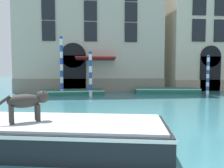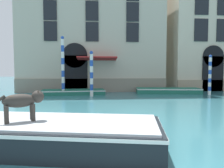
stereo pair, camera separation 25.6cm
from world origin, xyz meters
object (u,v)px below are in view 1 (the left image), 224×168
mooring_pole_2 (208,75)px  dog_on_deck (28,101)px  boat_moored_far (166,90)px  boat_moored_near_palazzo (72,92)px  mooring_pole_1 (90,73)px  boat_foreground (21,133)px  mooring_pole_0 (62,66)px

mooring_pole_2 → dog_on_deck: bearing=-135.2°
boat_moored_far → boat_moored_near_palazzo: bearing=-172.0°
boat_moored_far → mooring_pole_1: (-6.55, -1.50, 1.51)m
boat_moored_near_palazzo → mooring_pole_1: mooring_pole_1 is taller
boat_foreground → dog_on_deck: (0.26, -0.20, 0.87)m
mooring_pole_1 → mooring_pole_2: (9.52, 0.10, -0.12)m
mooring_pole_0 → mooring_pole_2: bearing=-3.0°
boat_foreground → mooring_pole_1: size_ratio=2.30×
boat_moored_far → dog_on_deck: bearing=-116.5°
boat_foreground → boat_moored_near_palazzo: (0.44, 12.14, -0.18)m
mooring_pole_1 → boat_foreground: bearing=-100.1°
dog_on_deck → boat_moored_near_palazzo: (0.17, 12.34, -1.06)m
mooring_pole_1 → mooring_pole_2: size_ratio=1.07×
boat_foreground → mooring_pole_0: 11.69m
boat_moored_far → mooring_pole_1: 6.89m
boat_moored_far → mooring_pole_1: mooring_pole_1 is taller
dog_on_deck → mooring_pole_2: (11.19, 11.12, 0.37)m
mooring_pole_2 → boat_moored_near_palazzo: bearing=173.7°
mooring_pole_2 → boat_moored_far: bearing=154.8°
boat_foreground → mooring_pole_0: bearing=102.5°
mooring_pole_0 → mooring_pole_1: (2.25, -0.71, -0.60)m
dog_on_deck → mooring_pole_1: bearing=58.8°
mooring_pole_0 → boat_foreground: bearing=-88.4°
mooring_pole_0 → dog_on_deck: bearing=-87.2°
boat_foreground → mooring_pole_1: bearing=90.8°
boat_moored_near_palazzo → mooring_pole_1: (1.49, -1.32, 1.54)m
dog_on_deck → boat_moored_near_palazzo: dog_on_deck is taller
boat_moored_near_palazzo → mooring_pole_2: (11.01, -1.22, 1.43)m
boat_foreground → mooring_pole_1: mooring_pole_1 is taller
dog_on_deck → mooring_pole_2: mooring_pole_2 is taller
boat_moored_far → mooring_pole_2: (2.97, -1.39, 1.40)m
boat_moored_near_palazzo → mooring_pole_2: size_ratio=1.61×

